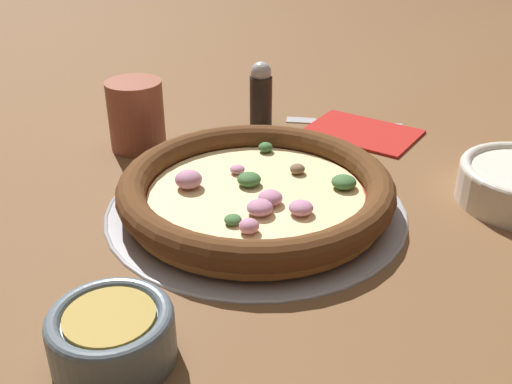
% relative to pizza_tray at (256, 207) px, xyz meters
% --- Properties ---
extents(ground_plane, '(3.00, 3.00, 0.00)m').
position_rel_pizza_tray_xyz_m(ground_plane, '(0.00, 0.00, -0.00)').
color(ground_plane, brown).
extents(pizza_tray, '(0.35, 0.35, 0.01)m').
position_rel_pizza_tray_xyz_m(pizza_tray, '(0.00, 0.00, 0.00)').
color(pizza_tray, '#9E9EA3').
rests_on(pizza_tray, ground_plane).
extents(pizza, '(0.32, 0.32, 0.04)m').
position_rel_pizza_tray_xyz_m(pizza, '(-0.00, 0.00, 0.02)').
color(pizza, '#A86B33').
rests_on(pizza, pizza_tray).
extents(bowl_near, '(0.10, 0.10, 0.05)m').
position_rel_pizza_tray_xyz_m(bowl_near, '(-0.01, 0.27, 0.02)').
color(bowl_near, slate).
rests_on(bowl_near, ground_plane).
extents(drinking_cup, '(0.08, 0.08, 0.10)m').
position_rel_pizza_tray_xyz_m(drinking_cup, '(0.23, -0.08, 0.05)').
color(drinking_cup, brown).
rests_on(drinking_cup, ground_plane).
extents(napkin, '(0.17, 0.13, 0.01)m').
position_rel_pizza_tray_xyz_m(napkin, '(-0.04, -0.27, 0.00)').
color(napkin, '#B2231E').
rests_on(napkin, ground_plane).
extents(fork, '(0.18, 0.08, 0.00)m').
position_rel_pizza_tray_xyz_m(fork, '(0.01, -0.30, -0.00)').
color(fork, '#B7B7BC').
rests_on(fork, ground_plane).
extents(pepper_shaker, '(0.03, 0.03, 0.10)m').
position_rel_pizza_tray_xyz_m(pepper_shaker, '(0.11, -0.23, 0.05)').
color(pepper_shaker, black).
rests_on(pepper_shaker, ground_plane).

